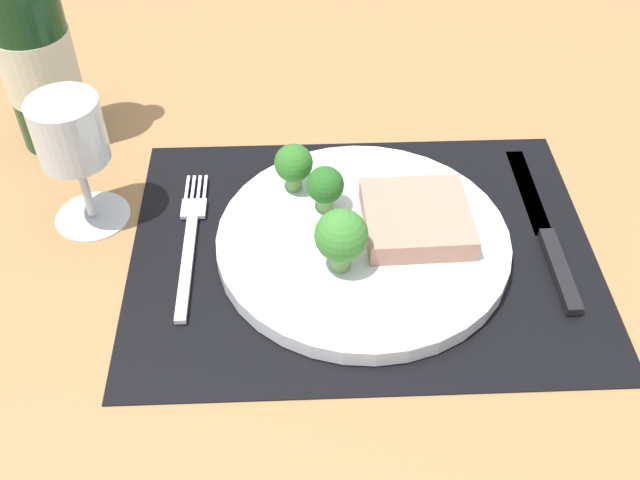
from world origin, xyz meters
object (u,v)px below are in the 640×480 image
at_px(wine_bottle, 34,48).
at_px(knife, 547,236).
at_px(plate, 363,242).
at_px(wine_glass, 71,140).
at_px(fork, 190,240).
at_px(steak, 417,218).

bearing_deg(wine_bottle, knife, -20.35).
distance_m(plate, wine_glass, 0.28).
height_order(fork, knife, knife).
relative_size(plate, wine_glass, 2.02).
bearing_deg(fork, wine_glass, 159.67).
distance_m(wine_bottle, wine_glass, 0.15).
xyz_separation_m(steak, wine_bottle, (-0.37, 0.18, 0.08)).
distance_m(steak, wine_bottle, 0.42).
height_order(wine_bottle, wine_glass, wine_bottle).
xyz_separation_m(steak, wine_glass, (-0.31, 0.05, 0.06)).
height_order(fork, wine_bottle, wine_bottle).
xyz_separation_m(plate, steak, (0.05, 0.01, 0.02)).
height_order(steak, wine_glass, wine_glass).
xyz_separation_m(plate, wine_bottle, (-0.32, 0.19, 0.10)).
bearing_deg(steak, wine_glass, 171.51).
relative_size(steak, wine_bottle, 0.31).
bearing_deg(plate, wine_glass, 167.85).
bearing_deg(plate, knife, 1.74).
relative_size(fork, wine_glass, 1.44).
height_order(plate, knife, plate).
xyz_separation_m(fork, wine_glass, (-0.10, 0.04, 0.09)).
distance_m(plate, wine_bottle, 0.38).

